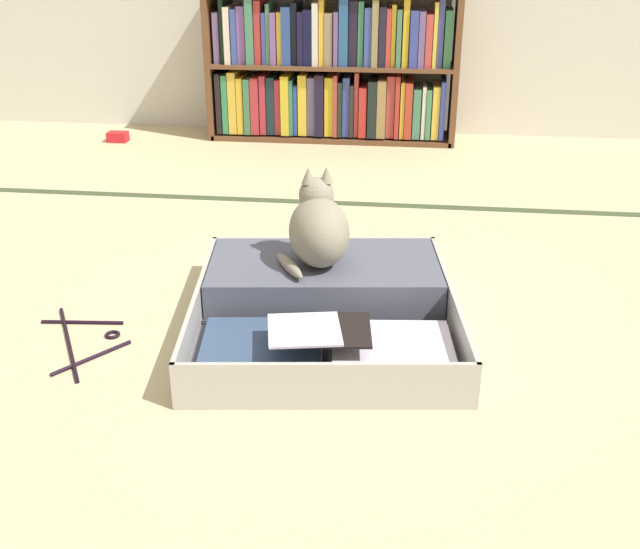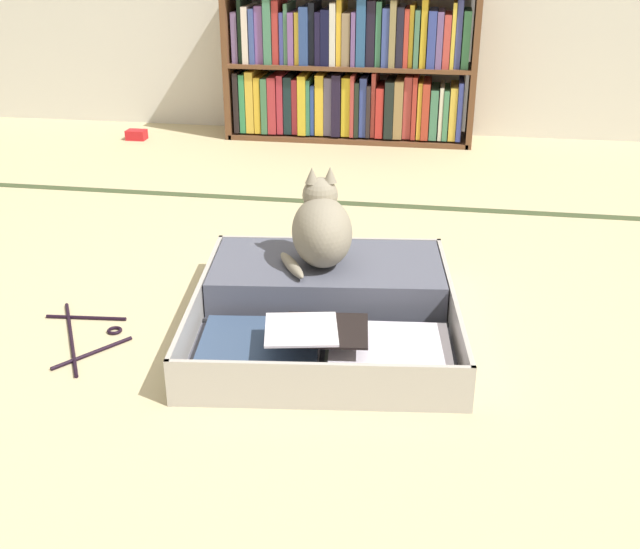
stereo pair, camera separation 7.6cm
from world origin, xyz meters
The scene contains 7 objects.
ground_plane centered at (0.00, 0.00, 0.00)m, with size 10.00×10.00×0.00m, color #CCBB8B.
tatami_border centered at (0.00, 1.19, 0.00)m, with size 4.80×0.05×0.00m.
bookshelf centered at (-0.14, 2.24, 0.36)m, with size 1.27×0.28×0.75m.
open_suitcase centered at (0.06, 0.20, 0.05)m, with size 0.79×0.85×0.12m.
black_cat centered at (0.03, 0.31, 0.22)m, with size 0.25×0.29×0.28m.
clothes_hanger centered at (-0.56, -0.02, 0.01)m, with size 0.29×0.37×0.01m.
small_red_pouch centered at (-1.23, 2.03, 0.02)m, with size 0.10×0.07×0.05m.
Camera 1 is at (0.28, -1.71, 1.00)m, focal length 42.91 mm.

